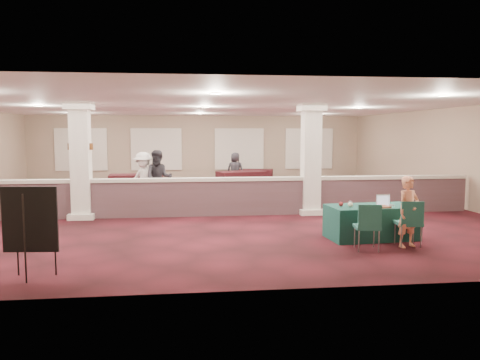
{
  "coord_description": "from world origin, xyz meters",
  "views": [
    {
      "loc": [
        -0.66,
        -14.78,
        2.36
      ],
      "look_at": [
        0.86,
        -2.0,
        1.07
      ],
      "focal_mm": 35.0,
      "sensor_mm": 36.0,
      "label": 1
    }
  ],
  "objects": [
    {
      "name": "wall_front",
      "position": [
        0.0,
        -8.0,
        1.6
      ],
      "size": [
        16.0,
        0.04,
        3.2
      ],
      "primitive_type": "cube",
      "color": "gray",
      "rests_on": "ground"
    },
    {
      "name": "column_left",
      "position": [
        -3.5,
        -1.5,
        1.64
      ],
      "size": [
        0.72,
        0.72,
        3.2
      ],
      "color": "silver",
      "rests_on": "ground"
    },
    {
      "name": "attendee_d",
      "position": [
        1.5,
        5.18,
        0.77
      ],
      "size": [
        0.86,
        0.66,
        1.55
      ],
      "primitive_type": "imported",
      "rotation": [
        0.0,
        0.0,
        2.77
      ],
      "color": "black",
      "rests_on": "ground"
    },
    {
      "name": "conf_chair_side",
      "position": [
        2.99,
        -5.9,
        0.57
      ],
      "size": [
        0.55,
        0.55,
        0.96
      ],
      "rotation": [
        0.0,
        0.0,
        -0.15
      ],
      "color": "#1F5C51",
      "rests_on": "ground"
    },
    {
      "name": "far_table_back_center",
      "position": [
        1.68,
        4.41,
        0.39
      ],
      "size": [
        2.15,
        1.53,
        0.79
      ],
      "primitive_type": "cube",
      "rotation": [
        0.0,
        0.0,
        0.31
      ],
      "color": "black",
      "rests_on": "ground"
    },
    {
      "name": "column_right",
      "position": [
        3.0,
        -1.5,
        1.64
      ],
      "size": [
        0.72,
        0.72,
        3.2
      ],
      "color": "silver",
      "rests_on": "ground"
    },
    {
      "name": "screen_glow",
      "position": [
        3.8,
        -4.75,
        0.86
      ],
      "size": [
        0.31,
        0.03,
        0.19
      ],
      "primitive_type": "cube",
      "rotation": [
        0.0,
        0.0,
        0.08
      ],
      "color": "silver",
      "rests_on": "near_table"
    },
    {
      "name": "sconce_right",
      "position": [
        -3.22,
        -1.5,
        2.0
      ],
      "size": [
        0.12,
        0.12,
        0.18
      ],
      "color": "brown",
      "rests_on": "column_left"
    },
    {
      "name": "wall_right",
      "position": [
        8.0,
        0.0,
        1.6
      ],
      "size": [
        0.04,
        16.0,
        3.2
      ],
      "primitive_type": "cube",
      "color": "gray",
      "rests_on": "ground"
    },
    {
      "name": "sconce_left",
      "position": [
        -3.78,
        -1.5,
        2.0
      ],
      "size": [
        0.12,
        0.12,
        0.18
      ],
      "color": "brown",
      "rests_on": "column_left"
    },
    {
      "name": "yarn_red",
      "position": [
        2.78,
        -4.84,
        0.8
      ],
      "size": [
        0.1,
        0.1,
        0.1
      ],
      "primitive_type": "sphere",
      "color": "maroon",
      "rests_on": "near_table"
    },
    {
      "name": "conf_chair_main",
      "position": [
        3.99,
        -5.66,
        0.57
      ],
      "size": [
        0.53,
        0.54,
        0.97
      ],
      "rotation": [
        0.0,
        0.0,
        -0.1
      ],
      "color": "#1F5C51",
      "rests_on": "ground"
    },
    {
      "name": "far_table_front_left",
      "position": [
        -6.5,
        0.79,
        0.39
      ],
      "size": [
        2.13,
        1.57,
        0.78
      ],
      "primitive_type": "cube",
      "rotation": [
        0.0,
        0.0,
        0.36
      ],
      "color": "black",
      "rests_on": "ground"
    },
    {
      "name": "attendee_b",
      "position": [
        -2.0,
        0.69,
        0.87
      ],
      "size": [
        1.22,
        1.03,
        1.75
      ],
      "primitive_type": "imported",
      "rotation": [
        0.0,
        0.0,
        -0.56
      ],
      "color": "white",
      "rests_on": "ground"
    },
    {
      "name": "far_table_front_center",
      "position": [
        -2.0,
        2.47,
        0.35
      ],
      "size": [
        1.86,
        1.22,
        0.69
      ],
      "primitive_type": "cube",
      "rotation": [
        0.0,
        0.0,
        -0.23
      ],
      "color": "black",
      "rests_on": "ground"
    },
    {
      "name": "far_table_back_left",
      "position": [
        -2.5,
        3.2,
        0.41
      ],
      "size": [
        2.08,
        1.17,
        0.81
      ],
      "primitive_type": "cube",
      "rotation": [
        0.0,
        0.0,
        0.09
      ],
      "color": "black",
      "rests_on": "ground"
    },
    {
      "name": "near_table",
      "position": [
        3.5,
        -4.84,
        0.37
      ],
      "size": [
        2.02,
        1.13,
        0.75
      ],
      "primitive_type": "cube",
      "rotation": [
        0.0,
        0.0,
        0.08
      ],
      "color": "#103C39",
      "rests_on": "ground"
    },
    {
      "name": "laptop_base",
      "position": [
        3.81,
        -4.86,
        0.76
      ],
      "size": [
        0.36,
        0.26,
        0.02
      ],
      "primitive_type": "cube",
      "rotation": [
        0.0,
        0.0,
        0.08
      ],
      "color": "silver",
      "rests_on": "near_table"
    },
    {
      "name": "scissors",
      "position": [
        4.19,
        -5.07,
        0.75
      ],
      "size": [
        0.12,
        0.04,
        0.01
      ],
      "primitive_type": "cube",
      "rotation": [
        0.0,
        0.0,
        0.08
      ],
      "color": "red",
      "rests_on": "near_table"
    },
    {
      "name": "wall_back",
      "position": [
        0.0,
        8.0,
        1.6
      ],
      "size": [
        16.0,
        0.04,
        3.2
      ],
      "primitive_type": "cube",
      "color": "gray",
      "rests_on": "ground"
    },
    {
      "name": "knitting",
      "position": [
        3.57,
        -5.09,
        0.76
      ],
      "size": [
        0.43,
        0.34,
        0.03
      ],
      "primitive_type": "cube",
      "rotation": [
        0.0,
        0.0,
        0.08
      ],
      "color": "#BE4C1E",
      "rests_on": "near_table"
    },
    {
      "name": "far_table_front_right",
      "position": [
        2.5,
        0.3,
        0.34
      ],
      "size": [
        1.86,
        1.25,
        0.69
      ],
      "primitive_type": "cube",
      "rotation": [
        0.0,
        0.0,
        -0.26
      ],
      "color": "black",
      "rests_on": "ground"
    },
    {
      "name": "partition_wall",
      "position": [
        0.0,
        -1.5,
        0.57
      ],
      "size": [
        15.6,
        0.28,
        1.1
      ],
      "color": "#4F3539",
      "rests_on": "ground"
    },
    {
      "name": "yarn_grey",
      "position": [
        3.03,
        -4.75,
        0.8
      ],
      "size": [
        0.11,
        0.11,
        0.11
      ],
      "primitive_type": "sphere",
      "color": "#444448",
      "rests_on": "near_table"
    },
    {
      "name": "attendee_a",
      "position": [
        -1.5,
        0.44,
        0.91
      ],
      "size": [
        0.88,
        0.5,
        1.83
      ],
      "primitive_type": "imported",
      "rotation": [
        0.0,
        0.0,
        -0.01
      ],
      "color": "black",
      "rests_on": "ground"
    },
    {
      "name": "ground",
      "position": [
        0.0,
        0.0,
        0.0
      ],
      "size": [
        16.0,
        16.0,
        0.0
      ],
      "primitive_type": "plane",
      "color": "#49121B",
      "rests_on": "ground"
    },
    {
      "name": "easel_board",
      "position": [
        -3.15,
        -7.0,
        0.96
      ],
      "size": [
        0.89,
        0.48,
        1.51
      ],
      "rotation": [
        0.0,
        0.0,
        -0.1
      ],
      "color": "black",
      "rests_on": "ground"
    },
    {
      "name": "yarn_cream",
      "position": [
        2.95,
        -4.98,
        0.8
      ],
      "size": [
        0.11,
        0.11,
        0.11
      ],
      "primitive_type": "sphere",
      "color": "beige",
      "rests_on": "near_table"
    },
    {
      "name": "attendee_c",
      "position": [
        4.85,
        4.52,
        0.81
      ],
      "size": [
        0.81,
        1.05,
        1.62
      ],
      "primitive_type": "imported",
      "rotation": [
        0.0,
        0.0,
        1.13
      ],
      "color": "black",
      "rests_on": "ground"
    },
    {
      "name": "woman",
      "position": [
        3.95,
        -5.67,
        0.74
      ],
      "size": [
        0.62,
        0.52,
        1.48
      ],
      "primitive_type": "imported",
      "rotation": [
        0.0,
        0.0,
        0.35
      ],
      "color": "#FF986E",
      "rests_on": "ground"
    },
    {
      "name": "far_table_back_right",
      "position": [
        2.5,
        6.5,
        0.35
      ],
      "size": [
        1.89,
        1.25,
        0.7
      ],
      "primitive_type": "cube",
      "rotation": [
        0.0,
        0.0,
        -0.24
      ],
      "color": "black",
      "rests_on": "ground"
    },
    {
      "name": "laptop_screen",
      "position": [
        3.8,
        -4.74,
        0.88
      ],
      "size": [
        0.34,
        0.04,
        0.22
      ],
      "primitive_type": "cube",
      "rotation": [
        0.0,
        0.0,
        0.08
      ],
      "color": "silver",
      "rests_on": "near_table"
    },
    {
      "name": "ceiling",
      "position": [
        0.0,
        0.0,
        3.2
      ],
      "size": [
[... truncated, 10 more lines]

